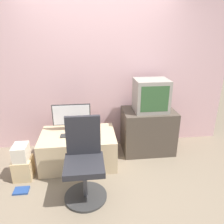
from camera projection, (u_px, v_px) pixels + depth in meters
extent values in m
plane|color=#7F705B|center=(105.00, 192.00, 2.75)|extent=(12.00, 12.00, 0.00)
cube|color=beige|center=(97.00, 70.00, 3.52)|extent=(4.40, 0.05, 2.60)
cube|color=#CCB289|center=(79.00, 148.00, 3.28)|extent=(1.09, 0.71, 0.48)
cube|color=#4C4238|center=(148.00, 131.00, 3.59)|extent=(0.82, 0.56, 0.71)
cylinder|color=#2D2D2D|center=(73.00, 129.00, 3.33)|extent=(0.21, 0.21, 0.02)
cylinder|color=#2D2D2D|center=(72.00, 126.00, 3.31)|extent=(0.09, 0.09, 0.08)
cube|color=#2D2D2D|center=(72.00, 115.00, 3.25)|extent=(0.56, 0.01, 0.32)
cube|color=silver|center=(71.00, 115.00, 3.25)|extent=(0.54, 0.02, 0.30)
cube|color=#2D2D2D|center=(71.00, 135.00, 3.15)|extent=(0.30, 0.11, 0.01)
ellipsoid|color=black|center=(85.00, 134.00, 3.19)|extent=(0.06, 0.03, 0.03)
cube|color=gray|center=(151.00, 95.00, 3.38)|extent=(0.51, 0.41, 0.50)
cube|color=#335B33|center=(155.00, 99.00, 3.19)|extent=(0.42, 0.01, 0.39)
cylinder|color=#333333|center=(86.00, 196.00, 2.66)|extent=(0.51, 0.51, 0.03)
cylinder|color=#4C4C51|center=(85.00, 182.00, 2.58)|extent=(0.05, 0.05, 0.40)
cube|color=#28282D|center=(84.00, 165.00, 2.50)|extent=(0.46, 0.46, 0.07)
cube|color=#28282D|center=(83.00, 135.00, 2.59)|extent=(0.41, 0.05, 0.49)
cube|color=#D1B27F|center=(23.00, 168.00, 2.98)|extent=(0.24, 0.27, 0.29)
cube|color=beige|center=(21.00, 152.00, 2.89)|extent=(0.18, 0.25, 0.21)
cube|color=navy|center=(21.00, 191.00, 2.75)|extent=(0.18, 0.14, 0.02)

